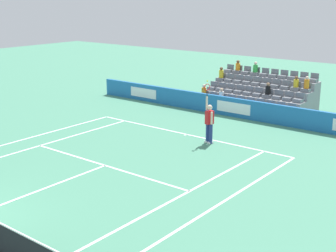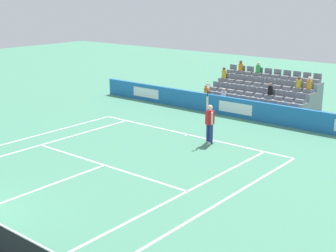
{
  "view_description": "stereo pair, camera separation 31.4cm",
  "coord_description": "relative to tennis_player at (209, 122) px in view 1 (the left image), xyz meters",
  "views": [
    {
      "loc": [
        -12.96,
        5.98,
        6.57
      ],
      "look_at": [
        -0.79,
        -9.42,
        1.1
      ],
      "focal_mm": 51.08,
      "sensor_mm": 36.0,
      "label": 1
    },
    {
      "loc": [
        -13.21,
        5.79,
        6.57
      ],
      "look_at": [
        -0.79,
        -9.42,
        1.1
      ],
      "focal_mm": 51.08,
      "sensor_mm": 36.0,
      "label": 2
    }
  ],
  "objects": [
    {
      "name": "line_doubles_sideline_right",
      "position": [
        -3.91,
        5.47,
        -0.99
      ],
      "size": [
        0.1,
        11.89,
        0.01
      ],
      "primitive_type": "cube",
      "color": "white",
      "rests_on": "ground"
    },
    {
      "name": "stadium_stand",
      "position": [
        1.58,
        -7.82,
        -0.31
      ],
      "size": [
        6.2,
        3.8,
        2.52
      ],
      "color": "gray",
      "rests_on": "ground"
    },
    {
      "name": "line_singles_sideline_left",
      "position": [
        5.69,
        5.47,
        -0.99
      ],
      "size": [
        0.1,
        11.89,
        0.01
      ],
      "primitive_type": "cube",
      "color": "white",
      "rests_on": "ground"
    },
    {
      "name": "line_service",
      "position": [
        1.58,
        5.02,
        -0.99
      ],
      "size": [
        8.23,
        0.1,
        0.01
      ],
      "primitive_type": "cube",
      "color": "white",
      "rests_on": "ground"
    },
    {
      "name": "line_centre_service",
      "position": [
        1.58,
        8.22,
        -0.99
      ],
      "size": [
        0.1,
        6.4,
        0.01
      ],
      "primitive_type": "cube",
      "color": "white",
      "rests_on": "ground"
    },
    {
      "name": "line_doubles_sideline_left",
      "position": [
        7.06,
        5.47,
        -0.99
      ],
      "size": [
        0.1,
        11.89,
        0.01
      ],
      "primitive_type": "cube",
      "color": "white",
      "rests_on": "ground"
    },
    {
      "name": "sponsor_barrier",
      "position": [
        1.58,
        -4.88,
        -0.47
      ],
      "size": [
        19.63,
        0.22,
        1.04
      ],
      "color": "#1E66AD",
      "rests_on": "ground"
    },
    {
      "name": "line_singles_sideline_right",
      "position": [
        -2.54,
        5.47,
        -0.99
      ],
      "size": [
        0.1,
        11.89,
        0.01
      ],
      "primitive_type": "cube",
      "color": "white",
      "rests_on": "ground"
    },
    {
      "name": "tennis_player",
      "position": [
        0.0,
        0.0,
        0.0
      ],
      "size": [
        0.51,
        0.43,
        2.85
      ],
      "color": "navy",
      "rests_on": "ground"
    },
    {
      "name": "line_baseline",
      "position": [
        1.58,
        -0.47,
        -0.99
      ],
      "size": [
        10.97,
        0.1,
        0.01
      ],
      "primitive_type": "cube",
      "color": "white",
      "rests_on": "ground"
    },
    {
      "name": "line_centre_mark",
      "position": [
        1.58,
        -0.37,
        -0.99
      ],
      "size": [
        0.1,
        0.2,
        0.01
      ],
      "primitive_type": "cube",
      "color": "white",
      "rests_on": "ground"
    }
  ]
}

